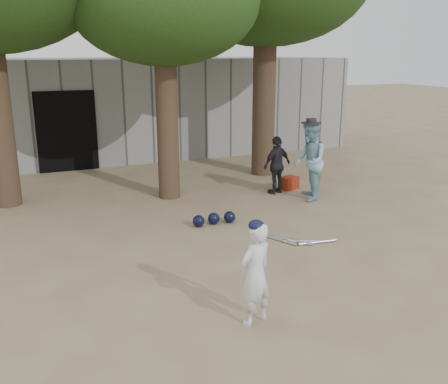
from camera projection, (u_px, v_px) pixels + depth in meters
name	position (u px, v px, depth m)	size (l,w,h in m)	color
ground	(213.00, 274.00, 7.48)	(70.00, 70.00, 0.00)	#937C5E
boy_player	(255.00, 274.00, 5.97)	(0.47, 0.31, 1.30)	silver
spectator_blue	(309.00, 161.00, 11.01)	(0.85, 0.66, 1.75)	#7FAEC5
spectator_dark	(277.00, 165.00, 11.55)	(0.79, 0.33, 1.35)	black
red_bag	(289.00, 183.00, 12.06)	(0.42, 0.32, 0.30)	maroon
back_building	(95.00, 106.00, 16.23)	(16.00, 5.24, 3.00)	gray
helmet_row	(214.00, 219.00, 9.58)	(0.87, 0.26, 0.23)	black
bat_pile	(298.00, 241.00, 8.70)	(1.08, 0.77, 0.06)	#ABABB1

